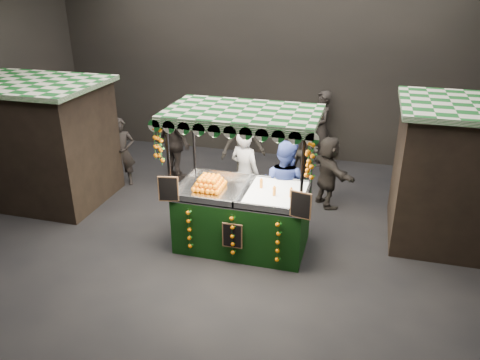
# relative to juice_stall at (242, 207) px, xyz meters

# --- Properties ---
(ground) EXTENTS (12.00, 12.00, 0.00)m
(ground) POSITION_rel_juice_stall_xyz_m (-0.40, -0.14, -0.80)
(ground) COLOR black
(ground) RESTS_ON ground
(market_hall) EXTENTS (12.10, 10.10, 5.05)m
(market_hall) POSITION_rel_juice_stall_xyz_m (-0.40, -0.14, 2.58)
(market_hall) COLOR black
(market_hall) RESTS_ON ground
(neighbour_stall_left) EXTENTS (3.00, 2.20, 2.60)m
(neighbour_stall_left) POSITION_rel_juice_stall_xyz_m (-4.80, 0.86, 0.51)
(neighbour_stall_left) COLOR black
(neighbour_stall_left) RESTS_ON ground
(neighbour_stall_right) EXTENTS (3.00, 2.20, 2.60)m
(neighbour_stall_right) POSITION_rel_juice_stall_xyz_m (4.00, 1.36, 0.51)
(neighbour_stall_right) COLOR black
(neighbour_stall_right) RESTS_ON ground
(juice_stall) EXTENTS (2.65, 1.56, 2.57)m
(juice_stall) POSITION_rel_juice_stall_xyz_m (0.00, 0.00, 0.00)
(juice_stall) COLOR black
(juice_stall) RESTS_ON ground
(vendor_grey) EXTENTS (0.80, 0.67, 1.86)m
(vendor_grey) POSITION_rel_juice_stall_xyz_m (-0.27, 1.18, 0.13)
(vendor_grey) COLOR gray
(vendor_grey) RESTS_ON ground
(vendor_blue) EXTENTS (1.07, 0.95, 1.83)m
(vendor_blue) POSITION_rel_juice_stall_xyz_m (0.59, 0.84, 0.12)
(vendor_blue) COLOR navy
(vendor_blue) RESTS_ON ground
(shopper_0) EXTENTS (0.70, 0.61, 1.61)m
(shopper_0) POSITION_rel_juice_stall_xyz_m (-3.43, 1.94, 0.01)
(shopper_0) COLOR black
(shopper_0) RESTS_ON ground
(shopper_1) EXTENTS (0.81, 0.63, 1.65)m
(shopper_1) POSITION_rel_juice_stall_xyz_m (0.58, 3.06, 0.03)
(shopper_1) COLOR #2C2823
(shopper_1) RESTS_ON ground
(shopper_2) EXTENTS (1.17, 1.01, 1.89)m
(shopper_2) POSITION_rel_juice_stall_xyz_m (-2.35, 2.56, 0.14)
(shopper_2) COLOR #282320
(shopper_2) RESTS_ON ground
(shopper_3) EXTENTS (1.25, 1.07, 1.68)m
(shopper_3) POSITION_rel_juice_stall_xyz_m (-0.82, 3.09, 0.04)
(shopper_3) COLOR #272420
(shopper_3) RESTS_ON ground
(shopper_4) EXTENTS (0.91, 0.76, 1.59)m
(shopper_4) POSITION_rel_juice_stall_xyz_m (-4.90, 2.18, -0.00)
(shopper_4) COLOR #2A2522
(shopper_4) RESTS_ON ground
(shopper_5) EXTENTS (1.21, 1.45, 1.56)m
(shopper_5) POSITION_rel_juice_stall_xyz_m (1.31, 2.10, -0.02)
(shopper_5) COLOR black
(shopper_5) RESTS_ON ground
(shopper_6) EXTENTS (0.68, 0.82, 1.94)m
(shopper_6) POSITION_rel_juice_stall_xyz_m (0.87, 4.46, 0.17)
(shopper_6) COLOR #2B2623
(shopper_6) RESTS_ON ground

